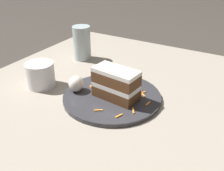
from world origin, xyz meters
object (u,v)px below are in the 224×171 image
at_px(cake_slice, 116,84).
at_px(drinking_glass, 82,45).
at_px(orange_garnish, 101,80).
at_px(coffee_mug, 40,74).
at_px(cream_dollop, 76,84).
at_px(plate, 112,97).

height_order(cake_slice, drinking_glass, drinking_glass).
bearing_deg(orange_garnish, coffee_mug, 123.68).
distance_m(cake_slice, coffee_mug, 0.25).
bearing_deg(orange_garnish, cake_slice, -126.20).
xyz_separation_m(cake_slice, cream_dollop, (-0.03, 0.12, -0.02)).
distance_m(plate, cake_slice, 0.05).
height_order(cake_slice, coffee_mug, cake_slice).
bearing_deg(drinking_glass, orange_garnish, -128.57).
bearing_deg(cream_dollop, cake_slice, -77.81).
bearing_deg(orange_garnish, drinking_glass, 51.43).
xyz_separation_m(cream_dollop, drinking_glass, (0.23, 0.15, 0.02)).
bearing_deg(plate, drinking_glass, 51.35).
relative_size(drinking_glass, coffee_mug, 1.45).
bearing_deg(orange_garnish, cream_dollop, 162.70).
distance_m(cake_slice, cream_dollop, 0.12).
height_order(drinking_glass, coffee_mug, drinking_glass).
relative_size(cream_dollop, drinking_glass, 0.37).
relative_size(plate, coffee_mug, 3.21).
height_order(cream_dollop, orange_garnish, cream_dollop).
relative_size(cake_slice, orange_garnish, 2.26).
xyz_separation_m(plate, drinking_glass, (0.20, 0.25, 0.05)).
height_order(plate, orange_garnish, orange_garnish).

